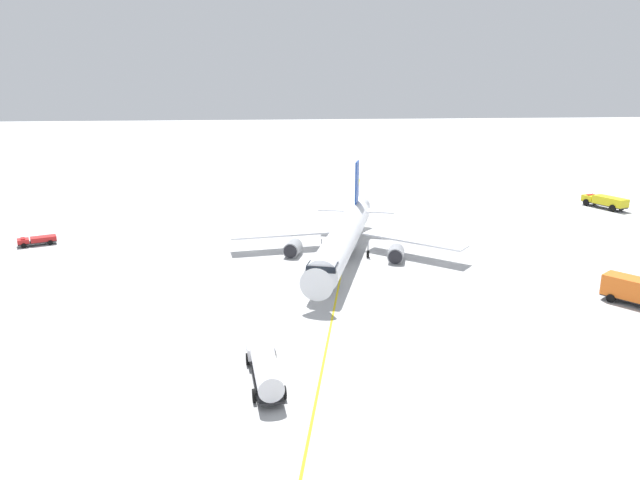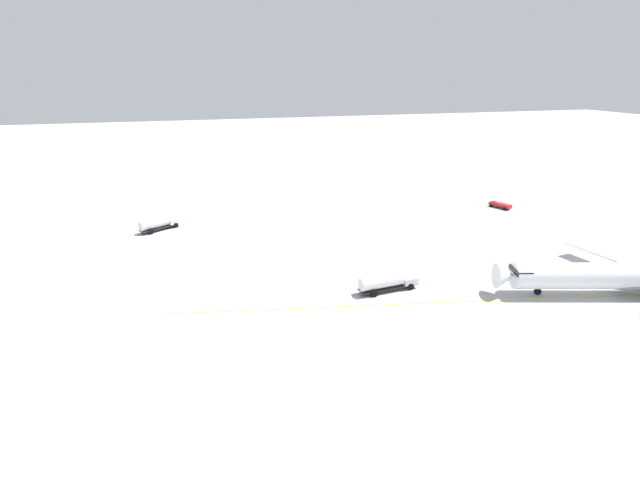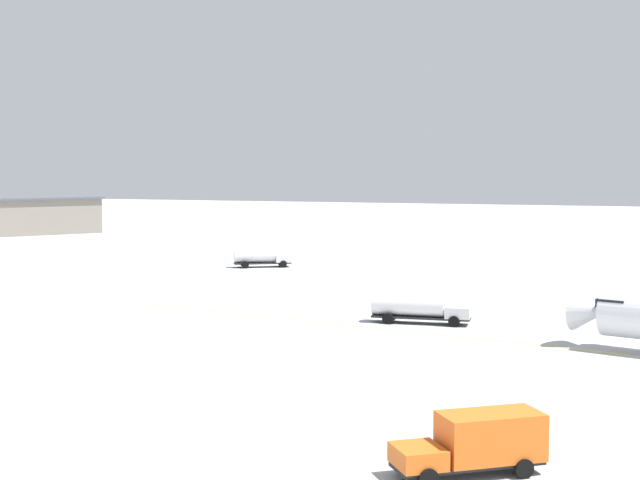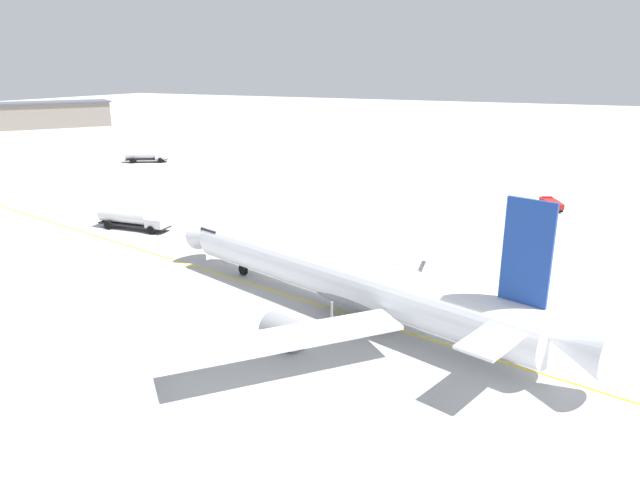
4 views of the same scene
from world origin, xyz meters
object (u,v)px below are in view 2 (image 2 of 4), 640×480
ops_pickup_truck (500,205)px  fuel_tanker_truck_extra (158,223)px  airliner_main (629,277)px  fuel_tanker_truck (386,282)px

ops_pickup_truck → fuel_tanker_truck_extra: size_ratio=0.67×
airliner_main → fuel_tanker_truck_extra: 88.52m
fuel_tanker_truck_extra → fuel_tanker_truck: bearing=-80.8°
ops_pickup_truck → fuel_tanker_truck: fuel_tanker_truck is taller
airliner_main → fuel_tanker_truck: (-35.22, 11.69, -1.43)m
ops_pickup_truck → fuel_tanker_truck: 58.88m
airliner_main → fuel_tanker_truck_extra: (-70.86, 53.04, -1.46)m
fuel_tanker_truck → fuel_tanker_truck_extra: bearing=125.2°
ops_pickup_truck → fuel_tanker_truck: size_ratio=0.59×
ops_pickup_truck → fuel_tanker_truck: (-47.23, -35.16, 0.78)m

